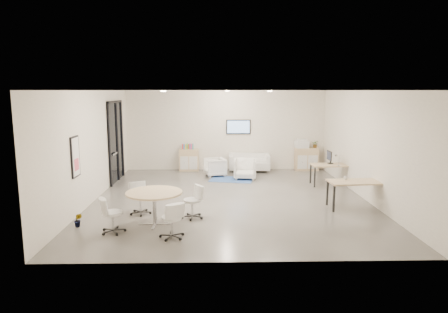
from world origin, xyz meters
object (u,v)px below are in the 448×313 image
armchair_left (215,166)px  desk_front (356,184)px  armchair_right (245,168)px  round_table (154,195)px  sideboard_right (306,159)px  sideboard_left (189,160)px  loveseat (249,163)px  desk_rear (332,167)px

armchair_left → desk_front: (3.83, -4.31, 0.31)m
armchair_right → round_table: (-2.55, -5.03, 0.33)m
sideboard_right → desk_front: bearing=-88.7°
armchair_right → desk_front: (2.73, -3.78, 0.28)m
desk_front → round_table: (-5.29, -1.25, 0.05)m
sideboard_left → armchair_left: (1.05, -1.04, -0.06)m
sideboard_left → sideboard_right: bearing=-0.3°
sideboard_left → desk_front: sideboard_left is taller
sideboard_right → loveseat: sideboard_right is taller
sideboard_left → armchair_right: size_ratio=1.07×
loveseat → armchair_right: 1.42m
sideboard_right → desk_front: size_ratio=0.61×
sideboard_left → armchair_left: sideboard_left is taller
desk_front → round_table: 5.43m
armchair_right → armchair_left: bearing=160.1°
sideboard_left → desk_front: size_ratio=0.58×
sideboard_left → sideboard_right: size_ratio=0.95×
loveseat → armchair_left: armchair_left is taller
sideboard_left → desk_rear: 5.66m
loveseat → round_table: size_ratio=1.22×
loveseat → round_table: (-2.82, -6.42, 0.41)m
sideboard_right → armchair_left: (-3.71, -1.02, -0.09)m
loveseat → desk_front: desk_front is taller
armchair_left → armchair_right: (1.10, -0.53, 0.03)m
desk_rear → round_table: round_table is taller
sideboard_left → armchair_right: sideboard_left is taller
round_table → desk_rear: bearing=36.3°
desk_rear → round_table: size_ratio=1.04×
armchair_left → desk_front: size_ratio=0.50×
sideboard_right → round_table: (-5.16, -6.58, 0.28)m
armchair_left → desk_front: desk_front is taller
desk_rear → round_table: 6.73m
armchair_left → desk_front: 5.78m
armchair_right → round_table: round_table is taller
sideboard_right → round_table: 8.37m
armchair_left → round_table: round_table is taller
loveseat → armchair_right: bearing=-98.7°
armchair_left → armchair_right: size_ratio=0.91×
sideboard_left → armchair_right: 2.66m
sideboard_right → armchair_left: sideboard_right is taller
loveseat → armchair_left: 1.62m
armchair_right → desk_front: bearing=-48.4°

